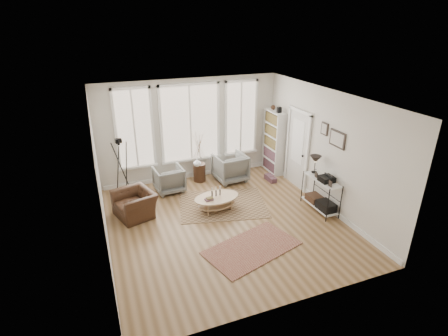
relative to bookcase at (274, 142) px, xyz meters
name	(u,v)px	position (x,y,z in m)	size (l,w,h in m)	color
room	(226,165)	(-2.42, -2.20, 0.47)	(5.50, 5.54, 2.90)	#916F49
bay_window	(190,125)	(-2.44, 0.49, 0.65)	(4.14, 0.12, 2.24)	tan
door	(298,147)	(0.13, -1.08, 0.17)	(0.09, 1.06, 2.22)	silver
bookcase	(274,142)	(0.00, 0.00, 0.00)	(0.31, 0.85, 2.06)	white
low_shelf	(321,191)	(-0.06, -2.52, -0.44)	(0.38, 1.08, 1.30)	white
wall_art	(334,136)	(0.14, -2.49, 0.92)	(0.04, 0.88, 0.44)	black
rug_main	(223,204)	(-2.20, -1.43, -0.95)	(2.16, 1.62, 0.01)	brown
rug_runner	(252,248)	(-2.29, -3.37, -0.94)	(1.92, 1.07, 0.01)	maroon
coffee_table	(217,200)	(-2.43, -1.62, -0.68)	(1.20, 0.83, 0.52)	tan
armchair_left	(169,179)	(-3.28, -0.18, -0.61)	(0.74, 0.76, 0.69)	slate
armchair_right	(230,167)	(-1.47, -0.14, -0.55)	(0.86, 0.88, 0.80)	slate
side_table	(199,158)	(-2.32, 0.14, -0.24)	(0.35, 0.35, 1.48)	#3C2416
vase	(197,162)	(-2.41, 0.00, -0.31)	(0.22, 0.22, 0.23)	silver
accent_chair	(135,204)	(-4.33, -1.16, -0.65)	(0.83, 0.95, 0.62)	#3C2416
tripod_camera	(122,170)	(-4.46, 0.04, -0.23)	(0.56, 0.56, 1.58)	black
book_stack_near	(269,177)	(-0.39, -0.53, -0.88)	(0.20, 0.25, 0.16)	maroon
book_stack_far	(272,180)	(-0.39, -0.71, -0.88)	(0.18, 0.23, 0.15)	maroon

